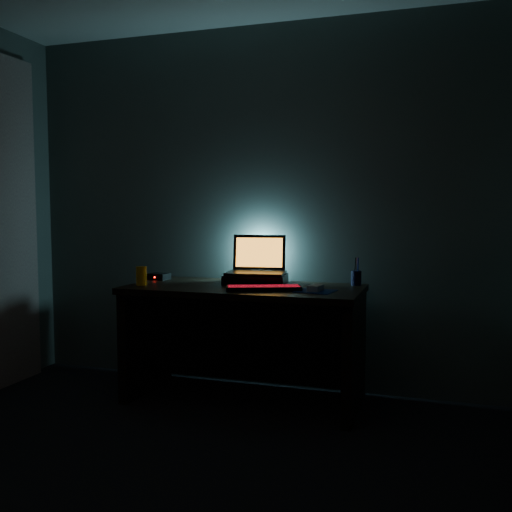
% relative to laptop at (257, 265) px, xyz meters
% --- Properties ---
extents(room, '(3.50, 4.00, 2.50)m').
position_rel_laptop_xyz_m(room, '(-0.03, -1.82, 0.38)').
color(room, black).
rests_on(room, ground).
extents(desk, '(1.50, 0.70, 0.75)m').
position_rel_laptop_xyz_m(desk, '(-0.03, -0.15, -0.38)').
color(desk, black).
rests_on(desk, ground).
extents(curtain, '(0.06, 0.65, 2.30)m').
position_rel_laptop_xyz_m(curtain, '(-1.74, -0.40, 0.28)').
color(curtain, tan).
rests_on(curtain, ground).
extents(riser, '(0.43, 0.35, 0.06)m').
position_rel_laptop_xyz_m(riser, '(0.01, -0.05, -0.09)').
color(riser, black).
rests_on(riser, desk).
extents(laptop, '(0.41, 0.33, 0.26)m').
position_rel_laptop_xyz_m(laptop, '(0.00, 0.00, 0.00)').
color(laptop, black).
rests_on(laptop, riser).
extents(keyboard, '(0.48, 0.30, 0.03)m').
position_rel_laptop_xyz_m(keyboard, '(0.15, -0.34, -0.11)').
color(keyboard, black).
rests_on(keyboard, desk).
extents(mousepad, '(0.25, 0.23, 0.00)m').
position_rel_laptop_xyz_m(mousepad, '(0.46, -0.29, -0.12)').
color(mousepad, navy).
rests_on(mousepad, desk).
extents(mouse, '(0.08, 0.12, 0.03)m').
position_rel_laptop_xyz_m(mouse, '(0.46, -0.29, -0.10)').
color(mouse, '#939399').
rests_on(mouse, mousepad).
extents(pen_cup, '(0.08, 0.08, 0.10)m').
position_rel_laptop_xyz_m(pen_cup, '(0.65, 0.06, -0.07)').
color(pen_cup, black).
rests_on(pen_cup, desk).
extents(juice_glass, '(0.09, 0.09, 0.12)m').
position_rel_laptop_xyz_m(juice_glass, '(-0.68, -0.35, -0.06)').
color(juice_glass, '#ECA20C').
rests_on(juice_glass, desk).
extents(router, '(0.14, 0.12, 0.04)m').
position_rel_laptop_xyz_m(router, '(-0.71, -0.05, -0.10)').
color(router, black).
rests_on(router, desk).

